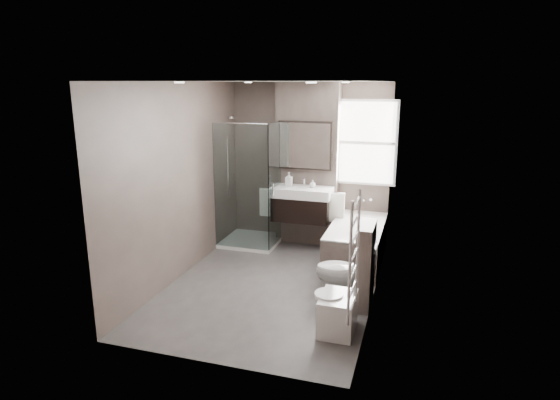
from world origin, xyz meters
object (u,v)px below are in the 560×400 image
at_px(bidet, 337,313).
at_px(bathtub, 356,241).
at_px(toilet, 345,272).
at_px(vanity, 301,203).

bearing_deg(bidet, bathtub, 92.48).
bearing_deg(toilet, bathtub, 179.22).
relative_size(vanity, bathtub, 0.59).
height_order(bathtub, bidet, bathtub).
relative_size(toilet, bidet, 1.39).
distance_m(bathtub, toilet, 1.30).
relative_size(bathtub, bidet, 3.04).
xyz_separation_m(toilet, bidet, (0.04, -0.77, -0.15)).
xyz_separation_m(bathtub, bidet, (0.09, -2.06, -0.10)).
distance_m(toilet, bidet, 0.78).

